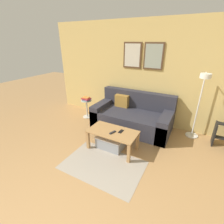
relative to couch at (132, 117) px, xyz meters
name	(u,v)px	position (x,y,z in m)	size (l,w,h in m)	color
wall_back	(147,75)	(0.15, 0.50, 0.99)	(5.60, 0.09, 2.55)	#D6B76B
area_rug	(103,165)	(0.08, -1.57, -0.29)	(1.43, 0.95, 0.01)	#A39989
couch	(132,117)	(0.00, 0.00, 0.00)	(1.91, 0.97, 0.88)	#2D2D38
coffee_table	(113,134)	(0.00, -1.05, 0.04)	(0.99, 0.53, 0.42)	#AD7F4C
storage_bin	(111,142)	(-0.06, -1.02, -0.17)	(0.56, 0.41, 0.26)	gray
floor_lamp	(201,97)	(1.41, 0.15, 0.70)	(0.28, 0.47, 1.50)	white
side_table	(87,107)	(-1.38, -0.06, 0.01)	(0.30, 0.30, 0.52)	silver
book_stack	(86,99)	(-1.37, -0.08, 0.27)	(0.25, 0.19, 0.10)	#387F4C
remote_control	(113,132)	(0.02, -1.11, 0.13)	(0.04, 0.15, 0.02)	#232328
cell_phone	(121,131)	(0.15, -0.98, 0.12)	(0.07, 0.14, 0.01)	black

